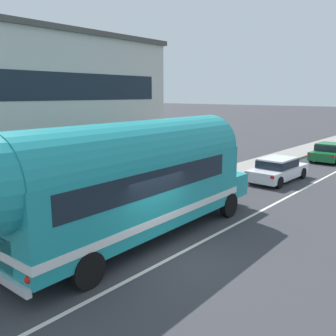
# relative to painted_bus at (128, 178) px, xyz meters

# --- Properties ---
(ground_plane) EXTENTS (300.00, 300.00, 0.00)m
(ground_plane) POSITION_rel_painted_bus_xyz_m (1.74, 0.05, -2.30)
(ground_plane) COLOR #38383D
(lane_markings) EXTENTS (3.67, 80.00, 0.01)m
(lane_markings) POSITION_rel_painted_bus_xyz_m (0.11, 12.05, -2.30)
(lane_markings) COLOR silver
(lane_markings) RESTS_ON ground
(sidewalk_slab) EXTENTS (2.56, 90.00, 0.15)m
(sidewalk_slab) POSITION_rel_painted_bus_xyz_m (-3.07, 10.05, -2.23)
(sidewalk_slab) COLOR gray
(sidewalk_slab) RESTS_ON ground
(painted_bus) EXTENTS (2.81, 11.86, 4.12)m
(painted_bus) POSITION_rel_painted_bus_xyz_m (0.00, 0.00, 0.00)
(painted_bus) COLOR teal
(painted_bus) RESTS_ON ground
(car_lead) EXTENTS (2.00, 4.65, 1.37)m
(car_lead) POSITION_rel_painted_bus_xyz_m (-0.12, 12.01, -1.56)
(car_lead) COLOR white
(car_lead) RESTS_ON ground
(car_second) EXTENTS (2.06, 4.31, 1.37)m
(car_second) POSITION_rel_painted_bus_xyz_m (0.18, 20.74, -1.57)
(car_second) COLOR #196633
(car_second) RESTS_ON ground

